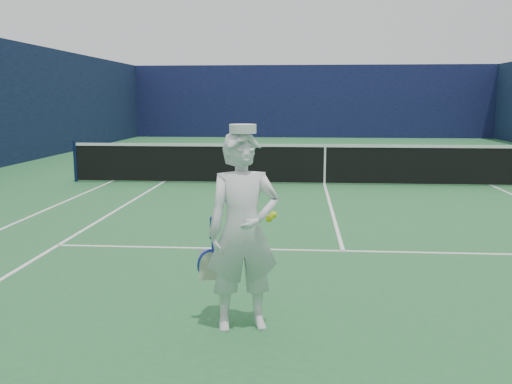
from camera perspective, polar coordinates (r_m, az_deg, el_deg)
ground at (r=14.37m, az=6.86°, el=0.76°), size 80.00×80.00×0.00m
court_markings at (r=14.37m, az=6.86°, el=0.78°), size 11.03×23.83×0.01m
windscreen_fence at (r=14.22m, az=7.01°, el=8.76°), size 20.12×36.12×4.00m
tennis_net at (r=14.30m, az=6.90°, el=2.96°), size 12.88×0.09×1.07m
tennis_player at (r=5.19m, az=-1.30°, el=-3.92°), size 0.85×0.59×1.88m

